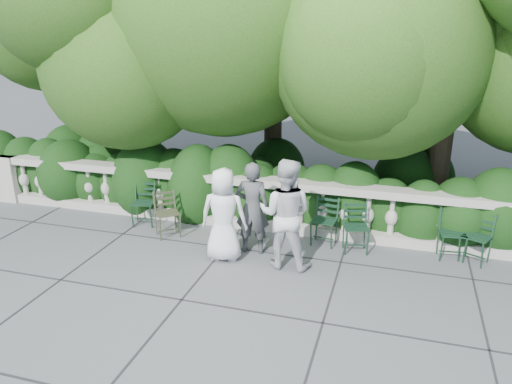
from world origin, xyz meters
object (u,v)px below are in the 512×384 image
(chair_a, at_px, (143,228))
(chair_f, at_px, (356,255))
(chair_weathered, at_px, (171,239))
(person_casual_man, at_px, (285,214))
(chair_d, at_px, (451,262))
(chair_e, at_px, (469,265))
(person_woman_grey, at_px, (252,208))
(person_businessman, at_px, (224,215))
(chair_c, at_px, (321,247))

(chair_a, bearing_deg, chair_f, -13.77)
(chair_weathered, xyz_separation_m, person_casual_man, (2.20, -0.40, 0.88))
(chair_a, height_order, chair_d, same)
(chair_d, distance_m, chair_e, 0.28)
(chair_e, relative_size, chair_f, 1.00)
(chair_weathered, distance_m, person_woman_grey, 1.75)
(chair_e, xyz_separation_m, person_businessman, (-3.86, -0.89, 0.77))
(chair_weathered, xyz_separation_m, person_woman_grey, (1.56, -0.06, 0.79))
(chair_c, relative_size, chair_e, 1.00)
(chair_e, distance_m, person_businessman, 4.04)
(chair_a, bearing_deg, person_casual_man, -27.07)
(chair_a, xyz_separation_m, chair_f, (4.01, -0.04, 0.00))
(chair_f, xyz_separation_m, person_businessman, (-2.08, -0.73, 0.77))
(chair_c, xyz_separation_m, chair_e, (2.40, 0.03, 0.00))
(person_woman_grey, bearing_deg, chair_c, -161.04)
(person_businessman, bearing_deg, person_casual_man, 174.20)
(chair_d, height_order, chair_e, same)
(chair_d, bearing_deg, chair_weathered, 178.30)
(chair_a, relative_size, person_casual_man, 0.48)
(chair_weathered, xyz_separation_m, person_businessman, (1.19, -0.44, 0.77))
(chair_a, height_order, person_casual_man, person_casual_man)
(chair_a, relative_size, chair_e, 1.00)
(chair_f, bearing_deg, chair_c, 153.02)
(chair_weathered, distance_m, person_businessman, 1.49)
(chair_d, bearing_deg, chair_f, 179.55)
(chair_e, bearing_deg, person_casual_man, -137.21)
(chair_c, distance_m, person_woman_grey, 1.43)
(chair_d, relative_size, person_woman_grey, 0.53)
(chair_e, relative_size, person_casual_man, 0.48)
(person_businessman, bearing_deg, person_woman_grey, -142.65)
(chair_c, bearing_deg, person_casual_man, -112.39)
(chair_a, relative_size, chair_c, 1.00)
(chair_f, distance_m, person_woman_grey, 1.91)
(chair_c, distance_m, chair_weathered, 2.69)
(person_businessman, relative_size, person_woman_grey, 0.98)
(chair_e, distance_m, chair_weathered, 5.07)
(chair_a, distance_m, chair_e, 5.80)
(chair_e, xyz_separation_m, chair_f, (-1.79, -0.16, 0.00))
(chair_weathered, bearing_deg, person_woman_grey, -42.56)
(chair_c, distance_m, chair_d, 2.13)
(chair_weathered, height_order, person_casual_man, person_casual_man)
(chair_c, xyz_separation_m, chair_d, (2.13, 0.05, 0.00))
(chair_f, relative_size, chair_weathered, 1.00)
(chair_a, relative_size, person_woman_grey, 0.53)
(chair_d, xyz_separation_m, chair_f, (-1.51, -0.18, 0.00))
(chair_f, bearing_deg, chair_weathered, 170.58)
(chair_f, relative_size, person_casual_man, 0.48)
(person_woman_grey, bearing_deg, person_casual_man, 147.28)
(chair_a, distance_m, person_businessman, 2.22)
(chair_c, bearing_deg, person_woman_grey, -149.35)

